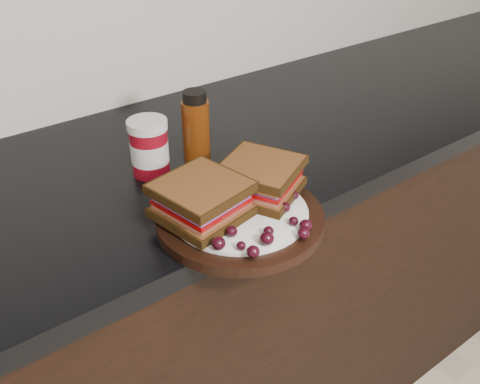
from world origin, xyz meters
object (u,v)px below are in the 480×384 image
Objects in this scene: plate at (240,218)px; condiment_jar at (149,147)px; oil_bottle at (196,128)px; sandwich_left at (202,199)px.

condiment_jar reaches higher than plate.
condiment_jar is 0.10m from oil_bottle.
oil_bottle is at bearing -9.67° from condiment_jar.
sandwich_left reaches higher than plate.
condiment_jar is (-0.04, 0.23, 0.05)m from plate.
oil_bottle reaches higher than condiment_jar.
plate is 2.54× the size of condiment_jar.
sandwich_left is at bearing -95.12° from condiment_jar.
oil_bottle is (0.09, -0.02, 0.02)m from condiment_jar.
oil_bottle is at bearing 75.38° from plate.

